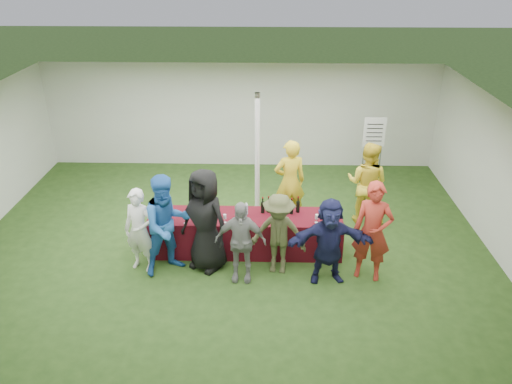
{
  "coord_description": "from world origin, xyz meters",
  "views": [
    {
      "loc": [
        0.73,
        -8.37,
        5.24
      ],
      "look_at": [
        0.51,
        -0.24,
        1.25
      ],
      "focal_mm": 35.0,
      "sensor_mm": 36.0,
      "label": 1
    }
  ],
  "objects_px": {
    "customer_3": "(240,242)",
    "dump_bucket": "(330,219)",
    "customer_6": "(372,232)",
    "wine_list_sign": "(374,138)",
    "staff_back": "(367,183)",
    "customer_5": "(329,241)",
    "customer_1": "(168,225)",
    "staff_pourer": "(290,182)",
    "customer_0": "(140,230)",
    "serving_table": "(245,233)",
    "customer_2": "(205,220)",
    "customer_4": "(278,234)"
  },
  "relations": [
    {
      "from": "customer_3",
      "to": "customer_6",
      "type": "distance_m",
      "value": 2.25
    },
    {
      "from": "customer_3",
      "to": "staff_pourer",
      "type": "bearing_deg",
      "value": 69.22
    },
    {
      "from": "wine_list_sign",
      "to": "staff_back",
      "type": "height_order",
      "value": "wine_list_sign"
    },
    {
      "from": "customer_1",
      "to": "customer_5",
      "type": "relative_size",
      "value": 1.19
    },
    {
      "from": "wine_list_sign",
      "to": "customer_0",
      "type": "xyz_separation_m",
      "value": [
        -4.67,
        -3.38,
        -0.54
      ]
    },
    {
      "from": "staff_pourer",
      "to": "customer_0",
      "type": "distance_m",
      "value": 3.25
    },
    {
      "from": "customer_3",
      "to": "customer_5",
      "type": "xyz_separation_m",
      "value": [
        1.5,
        0.01,
        0.03
      ]
    },
    {
      "from": "customer_1",
      "to": "customer_5",
      "type": "bearing_deg",
      "value": -37.09
    },
    {
      "from": "customer_2",
      "to": "customer_5",
      "type": "xyz_separation_m",
      "value": [
        2.14,
        -0.35,
        -0.17
      ]
    },
    {
      "from": "wine_list_sign",
      "to": "customer_5",
      "type": "bearing_deg",
      "value": -110.66
    },
    {
      "from": "serving_table",
      "to": "staff_back",
      "type": "relative_size",
      "value": 2.04
    },
    {
      "from": "serving_table",
      "to": "staff_back",
      "type": "xyz_separation_m",
      "value": [
        2.45,
        1.23,
        0.51
      ]
    },
    {
      "from": "staff_pourer",
      "to": "customer_1",
      "type": "height_order",
      "value": "customer_1"
    },
    {
      "from": "customer_3",
      "to": "dump_bucket",
      "type": "bearing_deg",
      "value": 25.9
    },
    {
      "from": "customer_4",
      "to": "customer_6",
      "type": "xyz_separation_m",
      "value": [
        1.59,
        -0.12,
        0.15
      ]
    },
    {
      "from": "wine_list_sign",
      "to": "customer_6",
      "type": "bearing_deg",
      "value": -100.18
    },
    {
      "from": "dump_bucket",
      "to": "customer_5",
      "type": "bearing_deg",
      "value": -97.69
    },
    {
      "from": "wine_list_sign",
      "to": "customer_5",
      "type": "height_order",
      "value": "wine_list_sign"
    },
    {
      "from": "customer_6",
      "to": "wine_list_sign",
      "type": "bearing_deg",
      "value": 95.8
    },
    {
      "from": "staff_pourer",
      "to": "customer_0",
      "type": "xyz_separation_m",
      "value": [
        -2.69,
        -1.81,
        -0.13
      ]
    },
    {
      "from": "staff_back",
      "to": "customer_3",
      "type": "height_order",
      "value": "staff_back"
    },
    {
      "from": "customer_1",
      "to": "customer_3",
      "type": "bearing_deg",
      "value": -42.99
    },
    {
      "from": "staff_pourer",
      "to": "customer_4",
      "type": "xyz_separation_m",
      "value": [
        -0.25,
        -1.85,
        -0.15
      ]
    },
    {
      "from": "serving_table",
      "to": "staff_pourer",
      "type": "bearing_deg",
      "value": 54.01
    },
    {
      "from": "dump_bucket",
      "to": "customer_1",
      "type": "xyz_separation_m",
      "value": [
        -2.87,
        -0.45,
        0.09
      ]
    },
    {
      "from": "customer_0",
      "to": "customer_5",
      "type": "bearing_deg",
      "value": 12.41
    },
    {
      "from": "customer_4",
      "to": "staff_back",
      "type": "bearing_deg",
      "value": 54.74
    },
    {
      "from": "customer_5",
      "to": "wine_list_sign",
      "type": "bearing_deg",
      "value": 63.81
    },
    {
      "from": "dump_bucket",
      "to": "customer_4",
      "type": "bearing_deg",
      "value": -155.04
    },
    {
      "from": "staff_pourer",
      "to": "customer_0",
      "type": "height_order",
      "value": "staff_pourer"
    },
    {
      "from": "dump_bucket",
      "to": "wine_list_sign",
      "type": "height_order",
      "value": "wine_list_sign"
    },
    {
      "from": "staff_back",
      "to": "customer_2",
      "type": "xyz_separation_m",
      "value": [
        -3.13,
        -1.77,
        0.07
      ]
    },
    {
      "from": "customer_0",
      "to": "customer_3",
      "type": "distance_m",
      "value": 1.81
    },
    {
      "from": "serving_table",
      "to": "customer_0",
      "type": "height_order",
      "value": "customer_0"
    },
    {
      "from": "staff_pourer",
      "to": "staff_back",
      "type": "xyz_separation_m",
      "value": [
        1.59,
        0.04,
        -0.03
      ]
    },
    {
      "from": "serving_table",
      "to": "customer_1",
      "type": "distance_m",
      "value": 1.58
    },
    {
      "from": "customer_0",
      "to": "customer_1",
      "type": "bearing_deg",
      "value": 12.03
    },
    {
      "from": "serving_table",
      "to": "customer_4",
      "type": "height_order",
      "value": "customer_4"
    },
    {
      "from": "staff_pourer",
      "to": "customer_4",
      "type": "height_order",
      "value": "staff_pourer"
    },
    {
      "from": "dump_bucket",
      "to": "customer_1",
      "type": "height_order",
      "value": "customer_1"
    },
    {
      "from": "customer_1",
      "to": "customer_5",
      "type": "distance_m",
      "value": 2.79
    },
    {
      "from": "customer_2",
      "to": "customer_6",
      "type": "bearing_deg",
      "value": 27.66
    },
    {
      "from": "wine_list_sign",
      "to": "customer_0",
      "type": "distance_m",
      "value": 5.78
    },
    {
      "from": "customer_1",
      "to": "customer_4",
      "type": "distance_m",
      "value": 1.93
    },
    {
      "from": "dump_bucket",
      "to": "customer_1",
      "type": "relative_size",
      "value": 0.14
    },
    {
      "from": "customer_5",
      "to": "customer_6",
      "type": "height_order",
      "value": "customer_6"
    },
    {
      "from": "customer_0",
      "to": "customer_6",
      "type": "height_order",
      "value": "customer_6"
    },
    {
      "from": "serving_table",
      "to": "customer_6",
      "type": "relative_size",
      "value": 1.98
    },
    {
      "from": "staff_pourer",
      "to": "customer_5",
      "type": "distance_m",
      "value": 2.17
    },
    {
      "from": "serving_table",
      "to": "customer_6",
      "type": "distance_m",
      "value": 2.39
    }
  ]
}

